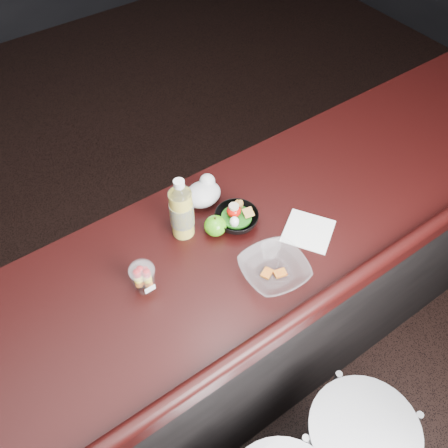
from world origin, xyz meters
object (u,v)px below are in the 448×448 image
Objects in this scene: lemonade_bottle at (182,212)px; takeout_bowl at (274,270)px; green_apple at (215,226)px; snack_bowl at (236,218)px; fruit_cup at (143,277)px.

lemonade_bottle reaches higher than takeout_bowl.
green_apple is at bearing -36.99° from lemonade_bottle.
lemonade_bottle is at bearing 156.33° from snack_bowl.
lemonade_bottle reaches higher than snack_bowl.
fruit_cup reaches higher than snack_bowl.
lemonade_bottle is 0.36m from takeout_bowl.
lemonade_bottle reaches higher than green_apple.
lemonade_bottle is 1.05× the size of takeout_bowl.
snack_bowl is at bearing -5.76° from green_apple.
lemonade_bottle is at bearing 143.01° from green_apple.
fruit_cup is (-0.22, -0.12, -0.04)m from lemonade_bottle.
takeout_bowl is at bearing -78.25° from green_apple.
takeout_bowl is (0.14, -0.32, -0.08)m from lemonade_bottle.
green_apple is 0.08m from snack_bowl.
fruit_cup is at bearing 151.52° from takeout_bowl.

